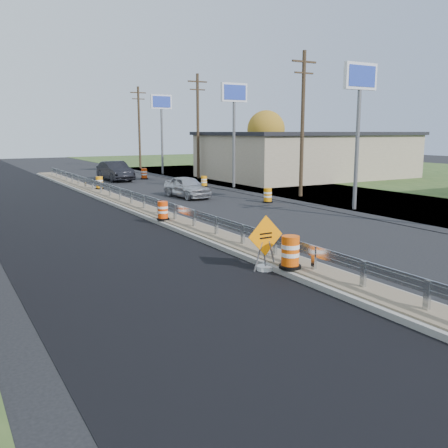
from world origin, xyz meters
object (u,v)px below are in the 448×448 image
barrel_median_mid (163,211)px  car_silver (187,187)px  caution_sign (265,257)px  car_dark_mid (115,171)px  barrel_shoulder_near (268,196)px  barrel_median_near (290,253)px  barrel_shoulder_far (144,174)px  barrel_shoulder_mid (204,182)px  barrel_median_far (100,183)px

barrel_median_mid → car_silver: car_silver is taller
caution_sign → car_dark_mid: bearing=79.6°
barrel_median_mid → car_dark_mid: (4.80, 21.85, 0.21)m
barrel_shoulder_near → caution_sign: bearing=-125.3°
caution_sign → car_silver: size_ratio=0.42×
barrel_median_near → barrel_shoulder_far: bearing=76.6°
barrel_shoulder_mid → barrel_median_far: bearing=176.1°
car_dark_mid → barrel_median_far: bearing=-117.4°
barrel_median_near → barrel_shoulder_near: size_ratio=1.11×
barrel_median_near → barrel_shoulder_far: (7.55, 31.66, -0.23)m
barrel_median_near → barrel_median_mid: (0.00, 9.70, -0.06)m
barrel_shoulder_mid → barrel_shoulder_far: bearing=101.6°
barrel_shoulder_near → barrel_shoulder_far: (-0.93, 18.39, 0.04)m
car_silver → barrel_shoulder_mid: bearing=48.6°
barrel_median_far → barrel_median_mid: bearing=-94.5°
caution_sign → barrel_shoulder_mid: (9.63, 22.37, -0.04)m
barrel_median_near → barrel_shoulder_near: bearing=57.4°
barrel_shoulder_mid → car_dark_mid: (-4.48, 8.37, 0.45)m
barrel_median_far → barrel_shoulder_mid: 8.21m
barrel_median_near → barrel_shoulder_far: 32.55m
barrel_median_mid → barrel_median_far: size_ratio=0.97×
caution_sign → car_silver: (5.60, 17.11, 0.26)m
car_dark_mid → barrel_median_near: bearing=-100.6°
barrel_median_far → car_silver: size_ratio=0.21×
caution_sign → barrel_median_far: 22.98m
barrel_median_far → car_dark_mid: 8.64m
barrel_shoulder_mid → car_dark_mid: size_ratio=0.16×
barrel_median_near → car_dark_mid: size_ratio=0.19×
barrel_median_mid → barrel_median_far: bearing=85.5°
barrel_median_mid → barrel_shoulder_near: barrel_median_mid is taller
barrel_shoulder_far → barrel_median_far: bearing=-129.2°
barrel_shoulder_mid → car_dark_mid: 9.51m
caution_sign → barrel_shoulder_near: bearing=53.8°
barrel_median_far → barrel_shoulder_near: barrel_median_far is taller
barrel_median_far → barrel_shoulder_mid: barrel_median_far is taller
caution_sign → barrel_median_near: size_ratio=1.78×
barrel_shoulder_mid → caution_sign: bearing=-113.3°
caution_sign → barrel_shoulder_far: size_ratio=1.80×
barrel_median_mid → car_silver: bearing=57.4°
barrel_median_mid → car_silver: size_ratio=0.21×
caution_sign → barrel_median_mid: size_ratio=2.04×
car_silver → car_dark_mid: car_dark_mid is taller
caution_sign → barrel_shoulder_far: 31.85m
barrel_median_near → barrel_shoulder_mid: size_ratio=1.17×
barrel_median_near → car_dark_mid: car_dark_mid is taller
barrel_median_far → barrel_shoulder_far: size_ratio=0.91×
barrel_shoulder_mid → barrel_median_near: bearing=-111.8°
barrel_median_near → caution_sign: bearing=113.4°
barrel_median_mid → barrel_median_far: barrel_median_far is taller
caution_sign → barrel_shoulder_mid: bearing=65.8°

